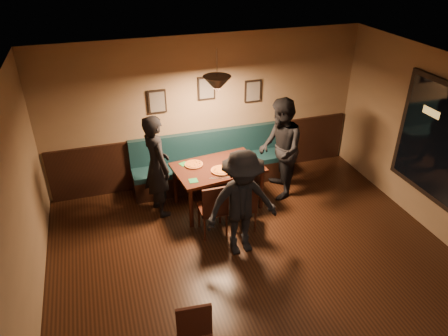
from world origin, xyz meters
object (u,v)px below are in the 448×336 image
Objects in this scene: tabasco_bottle at (245,161)px; diner_front at (242,204)px; chair_near_right at (246,204)px; booth_bench at (212,161)px; diner_left at (157,166)px; dining_table at (218,186)px; soda_glass at (259,164)px; chair_near_left at (212,207)px; diner_right at (280,149)px.

diner_front is at bearing -112.47° from tabasco_bottle.
diner_front reaches higher than chair_near_right.
chair_near_right is at bearing -108.61° from tabasco_bottle.
diner_front is (-0.12, -2.00, 0.35)m from booth_bench.
booth_bench is 1.66× the size of diner_left.
chair_near_right is (0.26, -0.72, 0.03)m from dining_table.
diner_left reaches higher than soda_glass.
diner_left is (-0.71, 0.84, 0.43)m from chair_near_left.
tabasco_bottle is at bearing 39.79° from chair_near_left.
booth_bench is 1.50m from chair_near_left.
booth_bench is 1.19m from soda_glass.
chair_near_right is at bearing -36.71° from diner_right.
booth_bench is at bearing 83.86° from diner_front.
diner_front is 1.21m from soda_glass.
chair_near_right is 0.46× the size of diner_right.
tabasco_bottle is at bearing 64.82° from diner_front.
tabasco_bottle is (0.79, 0.66, 0.37)m from chair_near_left.
chair_near_right is at bearing -76.94° from dining_table.
chair_near_left reaches higher than dining_table.
soda_glass is at bearing 53.88° from diner_front.
tabasco_bottle is (0.50, 1.22, -0.00)m from diner_front.
dining_table is at bearing 86.41° from diner_front.
booth_bench is 0.74m from dining_table.
tabasco_bottle is at bearing -64.00° from booth_bench.
tabasco_bottle is (0.38, -0.79, 0.35)m from booth_bench.
diner_front reaches higher than dining_table.
soda_glass reaches higher than tabasco_bottle.
diner_front is (-0.02, -1.27, 0.46)m from dining_table.
soda_glass reaches higher than chair_near_right.
diner_right is (0.90, 0.73, 0.50)m from chair_near_right.
chair_near_left is (-0.41, -1.44, -0.02)m from booth_bench.
chair_near_right is 7.39× the size of tabasco_bottle.
chair_near_right is (0.57, -0.01, -0.05)m from chair_near_left.
diner_front is at bearing -93.43° from booth_bench.
tabasco_bottle is at bearing -69.88° from diner_right.
booth_bench is 0.94m from tabasco_bottle.
diner_right is at bearing 5.77° from tabasco_bottle.
diner_left is at bearing -78.79° from diner_right.
chair_near_right is at bearing -83.68° from booth_bench.
chair_near_right is 1.27m from diner_right.
chair_near_right is 0.74m from soda_glass.
tabasco_bottle is (0.48, -0.06, 0.45)m from dining_table.
chair_near_right reaches higher than dining_table.
dining_table is 0.84m from soda_glass.
diner_left is 1.06× the size of diner_front.
dining_table is 1.55× the size of chair_near_left.
diner_left reaches higher than dining_table.
diner_left is at bearing 165.65° from dining_table.
chair_near_right is at bearing 60.50° from diner_front.
soda_glass is (0.96, 0.45, 0.38)m from chair_near_left.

